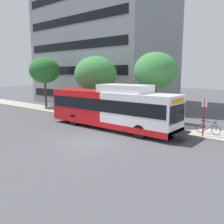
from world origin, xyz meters
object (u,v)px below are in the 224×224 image
at_px(street_tree_mid_block, 96,74).
at_px(street_tree_near_stop, 155,71).
at_px(transit_bus, 111,108).
at_px(bicycle_parked, 208,128).
at_px(street_tree_far_block, 45,70).
at_px(bus_stop_sign_pole, 204,115).

bearing_deg(street_tree_mid_block, street_tree_near_stop, -90.34).
bearing_deg(transit_bus, street_tree_mid_block, 54.21).
bearing_deg(street_tree_near_stop, bicycle_parked, -100.66).
bearing_deg(street_tree_far_block, bicycle_parked, -92.67).
height_order(bus_stop_sign_pole, bicycle_parked, bus_stop_sign_pole).
xyz_separation_m(bus_stop_sign_pole, street_tree_far_block, (1.81, 21.05, 3.22)).
relative_size(bus_stop_sign_pole, street_tree_mid_block, 0.42).
relative_size(bus_stop_sign_pole, street_tree_far_block, 0.41).
bearing_deg(bicycle_parked, street_tree_far_block, 87.33).
height_order(bicycle_parked, street_tree_near_stop, street_tree_near_stop).
height_order(bicycle_parked, street_tree_mid_block, street_tree_mid_block).
relative_size(transit_bus, street_tree_far_block, 1.92).
distance_m(transit_bus, street_tree_near_stop, 5.14).
relative_size(transit_bus, bus_stop_sign_pole, 4.71).
relative_size(bicycle_parked, street_tree_far_block, 0.28).
relative_size(bus_stop_sign_pole, bicycle_parked, 1.48).
height_order(bus_stop_sign_pole, street_tree_far_block, street_tree_far_block).
distance_m(bicycle_parked, street_tree_mid_block, 12.74).
bearing_deg(street_tree_mid_block, bicycle_parked, -94.65).
distance_m(transit_bus, street_tree_far_block, 15.05).
bearing_deg(street_tree_far_block, transit_bus, -104.74).
relative_size(bicycle_parked, street_tree_near_stop, 0.29).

